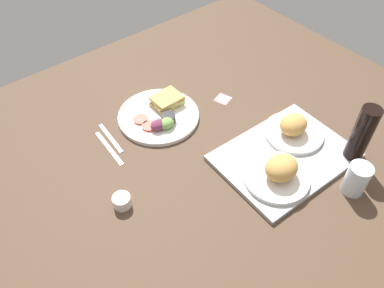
% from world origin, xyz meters
% --- Properties ---
extents(ground_plane, '(1.90, 1.50, 0.03)m').
position_xyz_m(ground_plane, '(0.00, 0.00, -0.01)').
color(ground_plane, '#4C3828').
extents(serving_tray, '(0.46, 0.34, 0.02)m').
position_xyz_m(serving_tray, '(-0.21, 0.25, 0.01)').
color(serving_tray, '#9EA0A3').
rests_on(serving_tray, ground_plane).
extents(bread_plate_near, '(0.21, 0.21, 0.08)m').
position_xyz_m(bread_plate_near, '(-0.31, 0.20, 0.04)').
color(bread_plate_near, white).
rests_on(bread_plate_near, serving_tray).
extents(bread_plate_far, '(0.22, 0.22, 0.09)m').
position_xyz_m(bread_plate_far, '(-0.11, 0.31, 0.05)').
color(bread_plate_far, white).
rests_on(bread_plate_far, serving_tray).
extents(plate_with_salad, '(0.31, 0.31, 0.05)m').
position_xyz_m(plate_with_salad, '(0.00, -0.18, 0.02)').
color(plate_with_salad, white).
rests_on(plate_with_salad, ground_plane).
extents(drinking_glass, '(0.07, 0.07, 0.11)m').
position_xyz_m(drinking_glass, '(-0.28, 0.48, 0.06)').
color(drinking_glass, silver).
rests_on(drinking_glass, ground_plane).
extents(soda_bottle, '(0.06, 0.06, 0.22)m').
position_xyz_m(soda_bottle, '(-0.39, 0.40, 0.11)').
color(soda_bottle, black).
rests_on(soda_bottle, ground_plane).
extents(espresso_cup, '(0.06, 0.06, 0.04)m').
position_xyz_m(espresso_cup, '(0.33, 0.07, 0.02)').
color(espresso_cup, silver).
rests_on(espresso_cup, ground_plane).
extents(fork, '(0.03, 0.17, 0.01)m').
position_xyz_m(fork, '(0.21, -0.21, 0.00)').
color(fork, '#B7B7BC').
rests_on(fork, ground_plane).
extents(knife, '(0.02, 0.19, 0.01)m').
position_xyz_m(knife, '(0.24, -0.17, 0.00)').
color(knife, '#B7B7BC').
rests_on(knife, ground_plane).
extents(sticky_note, '(0.07, 0.07, 0.00)m').
position_xyz_m(sticky_note, '(-0.26, -0.11, 0.00)').
color(sticky_note, pink).
rests_on(sticky_note, ground_plane).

